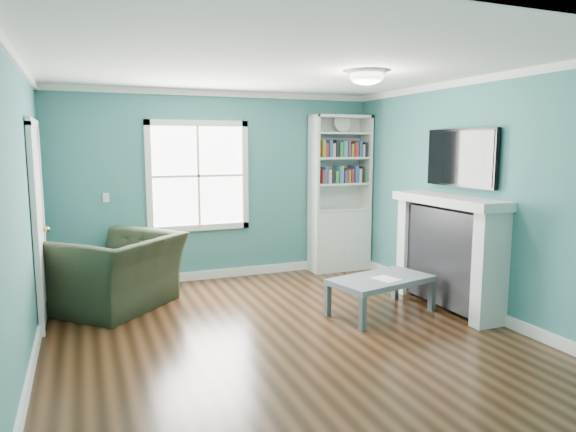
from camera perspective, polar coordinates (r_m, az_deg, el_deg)
name	(u,v)px	position (r m, az deg, el deg)	size (l,w,h in m)	color
floor	(286,338)	(5.15, -0.19, -13.38)	(5.00, 5.00, 0.00)	black
room_walls	(286,176)	(4.81, -0.20, 4.47)	(5.00, 5.00, 5.00)	teal
trim	(286,212)	(4.84, -0.20, 0.39)	(4.50, 5.00, 2.60)	white
window	(198,176)	(7.11, -9.93, 4.40)	(1.40, 0.06, 1.50)	white
bookshelf	(339,209)	(7.69, 5.73, 0.79)	(0.90, 0.35, 2.31)	silver
fireplace	(448,253)	(6.17, 17.37, -4.00)	(0.44, 1.58, 1.30)	black
tv	(461,158)	(6.13, 18.67, 6.14)	(0.06, 1.10, 0.65)	black
door	(38,222)	(5.93, -26.02, -0.62)	(0.12, 0.98, 2.17)	silver
ceiling_fixture	(367,76)	(5.33, 8.74, 15.14)	(0.38, 0.38, 0.15)	white
light_switch	(106,198)	(6.98, -19.56, 1.94)	(0.08, 0.01, 0.12)	white
recliner	(117,260)	(6.20, -18.47, -4.64)	(1.29, 0.84, 1.13)	black
coffee_table	(381,282)	(5.84, 10.27, -7.24)	(1.24, 0.86, 0.41)	#4B555B
paper_sheet	(386,279)	(5.77, 10.84, -6.86)	(0.22, 0.28, 0.00)	white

